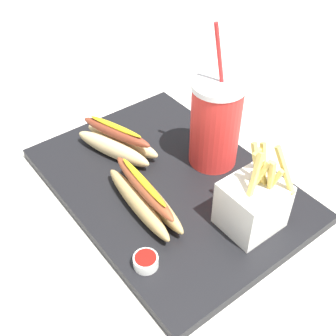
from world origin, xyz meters
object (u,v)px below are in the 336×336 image
Objects in this scene: fries_basket at (253,204)px; ketchup_cup_2 at (261,178)px; hot_dog_1 at (117,142)px; ketchup_cup_1 at (146,261)px; soda_cup at (215,123)px; hot_dog_2 at (144,197)px.

fries_basket reaches higher than ketchup_cup_2.
hot_dog_1 reaches higher than ketchup_cup_1.
hot_dog_1 is at bearing 35.00° from ketchup_cup_2.
soda_cup reaches higher than hot_dog_1.
fries_basket is 0.89× the size of hot_dog_1.
hot_dog_2 is 5.06× the size of ketchup_cup_1.
fries_basket is at bearing -138.83° from hot_dog_2.
ketchup_cup_2 is at bearing -164.40° from soda_cup.
fries_basket reaches higher than ketchup_cup_1.
ketchup_cup_1 is at bearing 145.64° from hot_dog_2.
ketchup_cup_2 is (0.06, -0.09, -0.04)m from fries_basket.
hot_dog_1 is at bearing -23.79° from ketchup_cup_1.
soda_cup is 1.70× the size of fries_basket.
hot_dog_2 is 0.22m from ketchup_cup_2.
soda_cup reaches higher than ketchup_cup_1.
hot_dog_1 is 0.28m from ketchup_cup_2.
fries_basket reaches higher than hot_dog_1.
fries_basket is 0.82× the size of hot_dog_2.
hot_dog_1 is at bearing -15.96° from hot_dog_2.
ketchup_cup_1 reaches higher than ketchup_cup_2.
ketchup_cup_2 is at bearing -85.69° from ketchup_cup_1.
hot_dog_2 is at bearing 69.39° from ketchup_cup_2.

